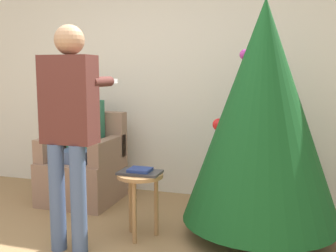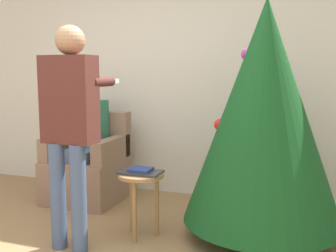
# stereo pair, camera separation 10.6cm
# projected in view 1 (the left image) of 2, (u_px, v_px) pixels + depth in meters

# --- Properties ---
(wall_back) EXTENTS (8.00, 0.06, 2.70)m
(wall_back) POSITION_uv_depth(u_px,v_px,m) (160.00, 73.00, 4.38)
(wall_back) COLOR silver
(wall_back) RESTS_ON ground_plane
(christmas_tree) EXTENTS (1.27, 1.27, 1.94)m
(christmas_tree) POSITION_uv_depth(u_px,v_px,m) (262.00, 112.00, 3.15)
(christmas_tree) COLOR brown
(christmas_tree) RESTS_ON ground_plane
(armchair) EXTENTS (0.74, 0.72, 0.93)m
(armchair) POSITION_uv_depth(u_px,v_px,m) (84.00, 169.00, 4.19)
(armchair) COLOR #93705B
(armchair) RESTS_ON ground_plane
(person_seated) EXTENTS (0.36, 0.46, 1.27)m
(person_seated) POSITION_uv_depth(u_px,v_px,m) (82.00, 136.00, 4.12)
(person_seated) COLOR #475B84
(person_seated) RESTS_ON ground_plane
(person_standing) EXTENTS (0.43, 0.57, 1.71)m
(person_standing) POSITION_uv_depth(u_px,v_px,m) (69.00, 117.00, 2.94)
(person_standing) COLOR #475B84
(person_standing) RESTS_ON ground_plane
(side_stool) EXTENTS (0.38, 0.38, 0.54)m
(side_stool) POSITION_uv_depth(u_px,v_px,m) (140.00, 185.00, 3.22)
(side_stool) COLOR #A37547
(side_stool) RESTS_ON ground_plane
(laptop) EXTENTS (0.34, 0.21, 0.02)m
(laptop) POSITION_uv_depth(u_px,v_px,m) (140.00, 172.00, 3.21)
(laptop) COLOR #38383D
(laptop) RESTS_ON side_stool
(book) EXTENTS (0.18, 0.15, 0.02)m
(book) POSITION_uv_depth(u_px,v_px,m) (140.00, 170.00, 3.21)
(book) COLOR navy
(book) RESTS_ON laptop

